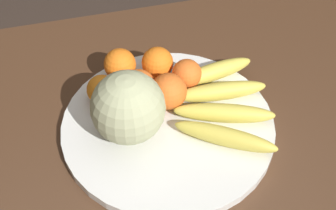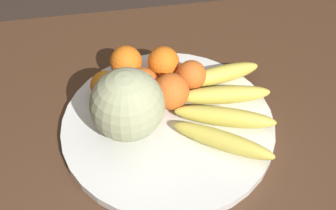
% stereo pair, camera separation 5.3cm
% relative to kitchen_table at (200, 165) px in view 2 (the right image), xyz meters
% --- Properties ---
extents(kitchen_table, '(1.58, 0.86, 0.74)m').
position_rel_kitchen_table_xyz_m(kitchen_table, '(0.00, 0.00, 0.00)').
color(kitchen_table, '#4C301E').
rests_on(kitchen_table, ground_plane).
extents(fruit_bowl, '(0.41, 0.41, 0.02)m').
position_rel_kitchen_table_xyz_m(fruit_bowl, '(-0.06, 0.03, 0.11)').
color(fruit_bowl, white).
rests_on(fruit_bowl, kitchen_table).
extents(melon, '(0.14, 0.14, 0.14)m').
position_rel_kitchen_table_xyz_m(melon, '(-0.14, 0.02, 0.18)').
color(melon, '#B2B789').
rests_on(melon, fruit_bowl).
extents(banana_bunch, '(0.21, 0.27, 0.04)m').
position_rel_kitchen_table_xyz_m(banana_bunch, '(0.04, 0.04, 0.13)').
color(banana_bunch, '#473819').
rests_on(banana_bunch, fruit_bowl).
extents(orange_front_left, '(0.07, 0.07, 0.07)m').
position_rel_kitchen_table_xyz_m(orange_front_left, '(-0.05, 0.16, 0.15)').
color(orange_front_left, orange).
rests_on(orange_front_left, fruit_bowl).
extents(orange_front_right, '(0.07, 0.07, 0.07)m').
position_rel_kitchen_table_xyz_m(orange_front_right, '(-0.05, 0.07, 0.15)').
color(orange_front_right, orange).
rests_on(orange_front_right, fruit_bowl).
extents(orange_mid_center, '(0.07, 0.07, 0.07)m').
position_rel_kitchen_table_xyz_m(orange_mid_center, '(-0.13, 0.18, 0.15)').
color(orange_mid_center, orange).
rests_on(orange_mid_center, fruit_bowl).
extents(orange_back_left, '(0.06, 0.06, 0.06)m').
position_rel_kitchen_table_xyz_m(orange_back_left, '(-0.17, 0.12, 0.14)').
color(orange_back_left, orange).
rests_on(orange_back_left, fruit_bowl).
extents(orange_back_right, '(0.06, 0.06, 0.06)m').
position_rel_kitchen_table_xyz_m(orange_back_right, '(-0.10, 0.11, 0.15)').
color(orange_back_right, orange).
rests_on(orange_back_right, fruit_bowl).
extents(orange_top_small, '(0.06, 0.06, 0.06)m').
position_rel_kitchen_table_xyz_m(orange_top_small, '(-0.00, 0.12, 0.14)').
color(orange_top_small, orange).
rests_on(orange_top_small, fruit_bowl).
extents(produce_tag, '(0.10, 0.07, 0.00)m').
position_rel_kitchen_table_xyz_m(produce_tag, '(-0.07, 0.13, 0.11)').
color(produce_tag, white).
rests_on(produce_tag, fruit_bowl).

